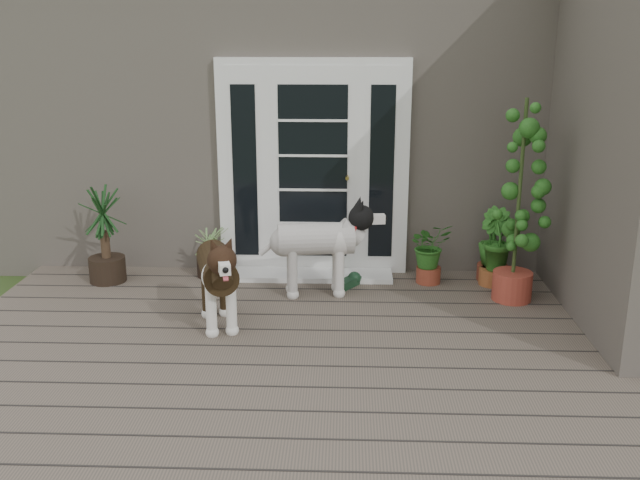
{
  "coord_description": "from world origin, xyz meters",
  "views": [
    {
      "loc": [
        0.13,
        -4.37,
        2.49
      ],
      "look_at": [
        -0.1,
        1.75,
        0.7
      ],
      "focal_mm": 39.79,
      "sensor_mm": 36.0,
      "label": 1
    }
  ],
  "objects": [
    {
      "name": "clog_left",
      "position": [
        0.06,
        2.38,
        0.16
      ],
      "size": [
        0.14,
        0.29,
        0.08
      ],
      "primitive_type": null,
      "rotation": [
        0.0,
        0.0,
        -0.04
      ],
      "color": "#16381B",
      "rests_on": "deck"
    },
    {
      "name": "house_main",
      "position": [
        0.0,
        4.65,
        1.55
      ],
      "size": [
        7.4,
        4.0,
        3.1
      ],
      "primitive_type": "cube",
      "color": "#665E54",
      "rests_on": "ground"
    },
    {
      "name": "herb_a",
      "position": [
        0.95,
        2.28,
        0.38
      ],
      "size": [
        0.52,
        0.52,
        0.52
      ],
      "primitive_type": "imported",
      "rotation": [
        0.0,
        0.0,
        0.32
      ],
      "color": "#23601B",
      "rests_on": "deck"
    },
    {
      "name": "spider_plant",
      "position": [
        -1.21,
        2.4,
        0.41
      ],
      "size": [
        0.67,
        0.67,
        0.57
      ],
      "primitive_type": null,
      "rotation": [
        0.0,
        0.0,
        -0.29
      ],
      "color": "#8BA364",
      "rests_on": "deck"
    },
    {
      "name": "herb_b",
      "position": [
        1.58,
        2.24,
        0.39
      ],
      "size": [
        0.5,
        0.5,
        0.55
      ],
      "primitive_type": "imported",
      "rotation": [
        0.0,
        0.0,
        2.11
      ],
      "color": "#265D1A",
      "rests_on": "deck"
    },
    {
      "name": "yucca",
      "position": [
        -2.23,
        2.2,
        0.61
      ],
      "size": [
        0.79,
        0.79,
        0.98
      ],
      "primitive_type": null,
      "rotation": [
        0.0,
        0.0,
        0.19
      ],
      "color": "black",
      "rests_on": "deck"
    },
    {
      "name": "door_unit",
      "position": [
        -0.2,
        2.6,
        1.19
      ],
      "size": [
        1.9,
        0.14,
        2.15
      ],
      "primitive_type": "cube",
      "color": "white",
      "rests_on": "deck"
    },
    {
      "name": "white_dog",
      "position": [
        -0.14,
        1.91,
        0.52
      ],
      "size": [
        1.0,
        0.54,
        0.79
      ],
      "primitive_type": null,
      "rotation": [
        0.0,
        0.0,
        -1.43
      ],
      "color": "white",
      "rests_on": "deck"
    },
    {
      "name": "sapling",
      "position": [
        1.67,
        1.84,
        1.07
      ],
      "size": [
        0.67,
        0.67,
        1.91
      ],
      "primitive_type": null,
      "rotation": [
        0.0,
        0.0,
        -0.23
      ],
      "color": "#1C4E16",
      "rests_on": "deck"
    },
    {
      "name": "deck",
      "position": [
        0.0,
        0.4,
        0.06
      ],
      "size": [
        6.2,
        4.6,
        0.12
      ],
      "primitive_type": "cube",
      "color": "#6B5B4C",
      "rests_on": "ground"
    },
    {
      "name": "clog_right",
      "position": [
        0.17,
        2.13,
        0.17
      ],
      "size": [
        0.32,
        0.36,
        0.1
      ],
      "primitive_type": null,
      "rotation": [
        0.0,
        0.0,
        -0.6
      ],
      "color": "#14341E",
      "rests_on": "deck"
    },
    {
      "name": "herb_c",
      "position": [
        1.59,
        2.38,
        0.4
      ],
      "size": [
        0.51,
        0.51,
        0.56
      ],
      "primitive_type": "imported",
      "rotation": [
        0.0,
        0.0,
        4.01
      ],
      "color": "#275E1B",
      "rests_on": "deck"
    },
    {
      "name": "brindle_dog",
      "position": [
        -0.93,
        1.13,
        0.5
      ],
      "size": [
        0.63,
        0.98,
        0.76
      ],
      "primitive_type": null,
      "rotation": [
        0.0,
        0.0,
        3.43
      ],
      "color": "#362613",
      "rests_on": "deck"
    },
    {
      "name": "door_step",
      "position": [
        -0.2,
        2.4,
        0.14
      ],
      "size": [
        1.6,
        0.4,
        0.05
      ],
      "primitive_type": "cube",
      "color": "white",
      "rests_on": "deck"
    }
  ]
}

